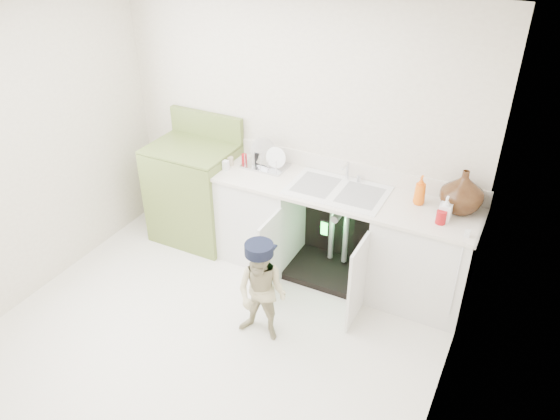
# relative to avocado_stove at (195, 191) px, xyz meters

# --- Properties ---
(ground) EXTENTS (3.50, 3.50, 0.00)m
(ground) POSITION_rel_avocado_stove_xyz_m (0.95, -1.18, -0.52)
(ground) COLOR beige
(ground) RESTS_ON ground
(room_shell) EXTENTS (6.00, 5.50, 1.26)m
(room_shell) POSITION_rel_avocado_stove_xyz_m (0.95, -1.18, 0.73)
(room_shell) COLOR silver
(room_shell) RESTS_ON ground
(counter_run) EXTENTS (2.44, 1.02, 1.26)m
(counter_run) POSITION_rel_avocado_stove_xyz_m (1.54, 0.03, -0.04)
(counter_run) COLOR silver
(counter_run) RESTS_ON ground
(avocado_stove) EXTENTS (0.81, 0.65, 1.26)m
(avocado_stove) POSITION_rel_avocado_stove_xyz_m (0.00, 0.00, 0.00)
(avocado_stove) COLOR #5C7332
(avocado_stove) RESTS_ON ground
(repair_worker) EXTENTS (0.49, 0.85, 0.89)m
(repair_worker) POSITION_rel_avocado_stove_xyz_m (1.30, -0.99, -0.07)
(repair_worker) COLOR tan
(repair_worker) RESTS_ON ground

